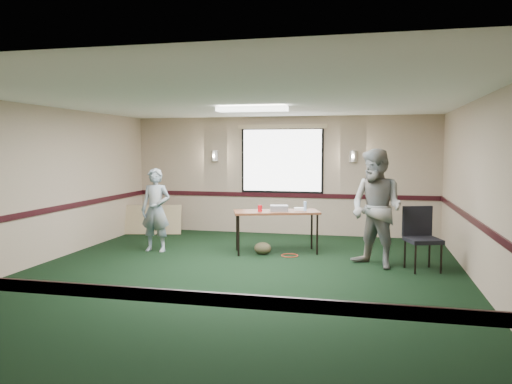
% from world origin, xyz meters
% --- Properties ---
extents(ground, '(8.00, 8.00, 0.00)m').
position_xyz_m(ground, '(0.00, 0.00, 0.00)').
color(ground, black).
rests_on(ground, ground).
extents(room_shell, '(8.00, 8.02, 8.00)m').
position_xyz_m(room_shell, '(0.00, 2.12, 1.58)').
color(room_shell, tan).
rests_on(room_shell, ground).
extents(folding_table, '(1.71, 1.10, 0.80)m').
position_xyz_m(folding_table, '(0.26, 1.88, 0.74)').
color(folding_table, brown).
rests_on(folding_table, ground).
extents(projector, '(0.38, 0.34, 0.11)m').
position_xyz_m(projector, '(0.32, 1.87, 0.85)').
color(projector, gray).
rests_on(projector, folding_table).
extents(game_console, '(0.23, 0.19, 0.05)m').
position_xyz_m(game_console, '(0.68, 2.08, 0.82)').
color(game_console, white).
rests_on(game_console, folding_table).
extents(red_cup, '(0.08, 0.08, 0.12)m').
position_xyz_m(red_cup, '(-0.02, 1.72, 0.86)').
color(red_cup, red).
rests_on(red_cup, folding_table).
extents(water_bottle, '(0.06, 0.06, 0.18)m').
position_xyz_m(water_bottle, '(0.79, 1.98, 0.89)').
color(water_bottle, '#94BFF3').
rests_on(water_bottle, folding_table).
extents(duffel_bag, '(0.36, 0.29, 0.23)m').
position_xyz_m(duffel_bag, '(0.05, 1.66, 0.11)').
color(duffel_bag, '#403D24').
rests_on(duffel_bag, ground).
extents(cable_coil, '(0.32, 0.32, 0.02)m').
position_xyz_m(cable_coil, '(0.56, 1.64, 0.01)').
color(cable_coil, red).
rests_on(cable_coil, ground).
extents(folded_table, '(1.32, 0.47, 0.67)m').
position_xyz_m(folded_table, '(-2.89, 3.26, 0.34)').
color(folded_table, tan).
rests_on(folded_table, ground).
extents(conference_chair, '(0.64, 0.65, 1.03)m').
position_xyz_m(conference_chair, '(2.79, 1.12, 0.60)').
color(conference_chair, black).
rests_on(conference_chair, ground).
extents(person_left, '(0.59, 0.39, 1.60)m').
position_xyz_m(person_left, '(-2.02, 1.50, 0.80)').
color(person_left, teal).
rests_on(person_left, ground).
extents(person_right, '(1.21, 1.17, 1.97)m').
position_xyz_m(person_right, '(2.09, 1.12, 0.98)').
color(person_right, '#66879E').
rests_on(person_right, ground).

